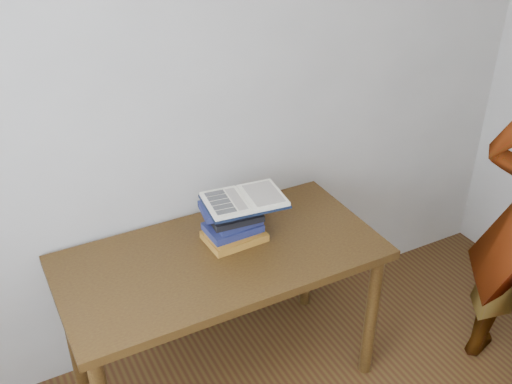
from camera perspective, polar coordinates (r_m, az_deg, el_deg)
desk at (r=2.56m, az=-3.31°, el=-7.65°), size 1.34×0.67×0.72m
book_stack at (r=2.53m, az=-2.20°, el=-3.07°), size 0.27×0.20×0.18m
open_book at (r=2.49m, az=-1.11°, el=-0.75°), size 0.36×0.27×0.03m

